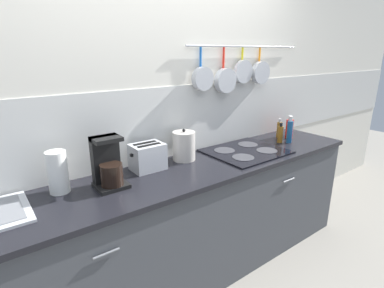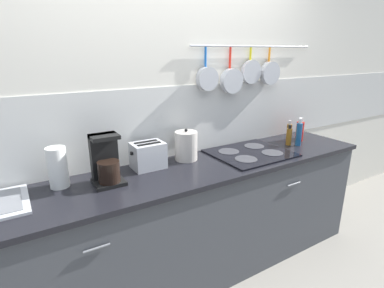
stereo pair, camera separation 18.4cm
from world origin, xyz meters
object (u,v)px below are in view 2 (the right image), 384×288
(bottle_olive_oil, at_px, (289,136))
(bottle_sesame_oil, at_px, (300,131))
(coffee_maker, at_px, (106,164))
(bottle_dish_soap, at_px, (299,134))
(toaster, at_px, (148,155))
(bottle_vinegar, at_px, (289,132))
(kettle, at_px, (186,146))
(bottle_hot_sauce, at_px, (300,130))
(paper_towel_roll, at_px, (58,167))

(bottle_olive_oil, relative_size, bottle_sesame_oil, 0.84)
(coffee_maker, bearing_deg, bottle_dish_soap, -3.26)
(toaster, bearing_deg, bottle_vinegar, -1.60)
(kettle, relative_size, bottle_sesame_oil, 1.13)
(bottle_dish_soap, bearing_deg, bottle_sesame_oil, 36.09)
(bottle_dish_soap, bearing_deg, bottle_olive_oil, 138.70)
(bottle_dish_soap, bearing_deg, bottle_hot_sauce, 35.95)
(bottle_olive_oil, bearing_deg, paper_towel_roll, 175.80)
(kettle, bearing_deg, coffee_maker, -170.20)
(coffee_maker, relative_size, bottle_dish_soap, 1.30)
(kettle, distance_m, bottle_dish_soap, 1.04)
(coffee_maker, relative_size, bottle_vinegar, 1.70)
(kettle, xyz_separation_m, bottle_olive_oil, (0.96, -0.15, -0.03))
(coffee_maker, relative_size, toaster, 1.31)
(toaster, relative_size, bottle_sesame_oil, 1.11)
(bottle_sesame_oil, bearing_deg, bottle_hot_sauce, 35.69)
(paper_towel_roll, bearing_deg, toaster, 0.69)
(paper_towel_roll, distance_m, kettle, 0.90)
(kettle, bearing_deg, toaster, -178.65)
(bottle_olive_oil, bearing_deg, toaster, 173.56)
(coffee_maker, bearing_deg, paper_towel_roll, 160.28)
(bottle_dish_soap, bearing_deg, toaster, 171.61)
(bottle_vinegar, height_order, bottle_hot_sauce, bottle_vinegar)
(coffee_maker, relative_size, kettle, 1.29)
(toaster, height_order, kettle, kettle)
(paper_towel_roll, bearing_deg, bottle_vinegar, -0.92)
(bottle_dish_soap, distance_m, bottle_hot_sauce, 0.25)
(bottle_vinegar, relative_size, bottle_sesame_oil, 0.86)
(bottle_sesame_oil, distance_m, bottle_hot_sauce, 0.09)
(bottle_vinegar, xyz_separation_m, bottle_hot_sauce, (0.14, -0.01, -0.00))
(bottle_vinegar, xyz_separation_m, bottle_sesame_oil, (0.07, -0.06, 0.01))
(bottle_dish_soap, bearing_deg, paper_towel_roll, 174.36)
(paper_towel_roll, bearing_deg, bottle_sesame_oil, -2.68)
(toaster, relative_size, bottle_dish_soap, 1.00)
(coffee_maker, xyz_separation_m, bottle_olive_oil, (1.60, -0.04, -0.05))
(toaster, xyz_separation_m, bottle_dish_soap, (1.34, -0.20, 0.01))
(kettle, bearing_deg, bottle_vinegar, -2.46)
(toaster, bearing_deg, bottle_sesame_oil, -4.02)
(kettle, relative_size, bottle_vinegar, 1.31)
(bottle_olive_oil, xyz_separation_m, bottle_vinegar, (0.12, 0.11, 0.00))
(coffee_maker, bearing_deg, bottle_hot_sauce, 1.59)
(bottle_hot_sauce, bearing_deg, bottle_vinegar, 175.16)
(bottle_olive_oil, relative_size, bottle_vinegar, 0.98)
(kettle, bearing_deg, bottle_olive_oil, -8.96)
(bottle_vinegar, bearing_deg, kettle, 177.54)
(paper_towel_roll, height_order, bottle_olive_oil, paper_towel_roll)
(paper_towel_roll, distance_m, bottle_dish_soap, 1.94)
(bottle_vinegar, bearing_deg, bottle_dish_soap, -110.71)
(paper_towel_roll, xyz_separation_m, bottle_dish_soap, (1.93, -0.19, -0.02))
(toaster, bearing_deg, bottle_hot_sauce, -1.90)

